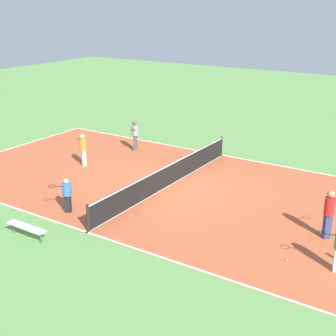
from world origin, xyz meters
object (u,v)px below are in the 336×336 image
at_px(player_baseline_gray, 135,133).
at_px(tennis_ball_midcourt, 287,260).
at_px(player_coach_red, 329,211).
at_px(tennis_ball_left_sideline, 198,161).
at_px(tennis_net, 168,175).
at_px(tennis_ball_right_alley, 104,152).
at_px(player_center_orange, 83,148).
at_px(bench, 26,228).
at_px(player_near_blue, 67,193).

relative_size(player_baseline_gray, tennis_ball_midcourt, 25.95).
bearing_deg(player_coach_red, player_baseline_gray, 113.64).
height_order(player_coach_red, tennis_ball_left_sideline, player_coach_red).
relative_size(tennis_net, tennis_ball_right_alley, 161.40).
distance_m(player_center_orange, player_coach_red, 12.85).
relative_size(tennis_ball_midcourt, tennis_ball_left_sideline, 1.00).
xyz_separation_m(bench, tennis_ball_right_alley, (-9.31, -4.24, -0.33)).
height_order(player_baseline_gray, tennis_ball_right_alley, player_baseline_gray).
distance_m(player_center_orange, tennis_ball_midcourt, 12.69).
bearing_deg(tennis_net, tennis_ball_right_alley, -111.71).
xyz_separation_m(player_near_blue, tennis_ball_right_alley, (-6.91, -3.93, -0.78)).
height_order(player_center_orange, player_near_blue, player_center_orange).
bearing_deg(bench, player_near_blue, 97.34).
bearing_deg(player_center_orange, tennis_ball_midcourt, -162.03).
bearing_deg(tennis_ball_right_alley, bench, 24.50).
relative_size(player_coach_red, tennis_ball_left_sideline, 27.19).
distance_m(player_near_blue, tennis_ball_right_alley, 7.99).
distance_m(tennis_net, tennis_ball_midcourt, 7.77).
xyz_separation_m(player_coach_red, tennis_ball_midcourt, (2.33, -0.65, -1.04)).
xyz_separation_m(tennis_ball_right_alley, tennis_ball_midcourt, (5.82, 12.72, 0.00)).
relative_size(tennis_net, player_near_blue, 7.62).
relative_size(tennis_ball_right_alley, tennis_ball_left_sideline, 1.00).
xyz_separation_m(tennis_net, player_coach_red, (1.17, 7.56, 0.53)).
distance_m(bench, tennis_ball_left_sideline, 10.83).
bearing_deg(player_center_orange, player_coach_red, -151.17).
height_order(player_coach_red, tennis_ball_midcourt, player_coach_red).
bearing_deg(tennis_net, tennis_ball_left_sideline, -171.60).
bearing_deg(player_coach_red, tennis_ball_left_sideline, 103.86).
bearing_deg(bench, player_baseline_gray, 105.91).
xyz_separation_m(tennis_ball_right_alley, tennis_ball_left_sideline, (-1.47, 5.25, 0.00)).
height_order(tennis_net, player_near_blue, player_near_blue).
bearing_deg(tennis_net, bench, -12.57).
relative_size(player_near_blue, player_coach_red, 0.78).
bearing_deg(tennis_ball_left_sideline, tennis_ball_right_alley, -74.36).
distance_m(tennis_net, player_near_blue, 4.97).
distance_m(player_near_blue, tennis_ball_midcourt, 8.88).
xyz_separation_m(bench, player_baseline_gray, (-10.64, -3.03, 0.65)).
bearing_deg(tennis_ball_midcourt, tennis_net, -116.88).
height_order(player_near_blue, tennis_ball_right_alley, player_near_blue).
xyz_separation_m(player_near_blue, tennis_ball_midcourt, (-1.09, 8.78, -0.78)).
height_order(player_near_blue, player_coach_red, player_coach_red).
distance_m(player_center_orange, player_near_blue, 5.73).
relative_size(player_center_orange, player_near_blue, 1.18).
bearing_deg(tennis_ball_midcourt, player_near_blue, -82.91).
bearing_deg(tennis_net, tennis_ball_midcourt, 63.12).
height_order(player_center_orange, player_coach_red, player_coach_red).
xyz_separation_m(bench, tennis_ball_left_sideline, (-10.78, 1.00, -0.33)).
distance_m(tennis_ball_midcourt, tennis_ball_left_sideline, 10.43).
distance_m(player_baseline_gray, player_near_blue, 8.67).
xyz_separation_m(player_center_orange, tennis_ball_left_sideline, (-3.74, 4.68, -0.94)).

